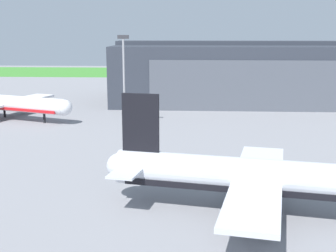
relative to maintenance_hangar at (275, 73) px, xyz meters
The scene contains 6 objects.
ground_plane 84.24m from the maintenance_hangar, 100.23° to the right, with size 440.00×440.00×0.00m, color gray.
grass_field_strip 98.22m from the maintenance_hangar, 98.75° to the left, with size 440.00×56.00×0.08m, color #418B32.
maintenance_hangar is the anchor object (origin of this frame).
airliner_near_right 91.48m from the maintenance_hangar, 100.34° to the right, with size 39.01×30.52×13.95m.
airliner_far_left 79.28m from the maintenance_hangar, 154.99° to the right, with size 37.65×35.23×12.46m.
apron_light_mast 59.56m from the maintenance_hangar, 132.14° to the right, with size 2.40×0.50×20.51m.
Camera 1 is at (-10.04, -59.08, 21.45)m, focal length 48.69 mm.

